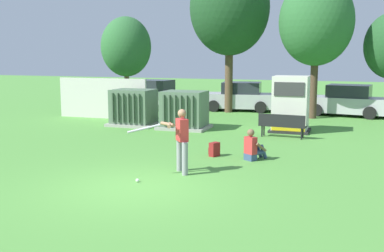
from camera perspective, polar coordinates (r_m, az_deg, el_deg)
name	(u,v)px	position (r m, az deg, el deg)	size (l,w,h in m)	color
ground_plane	(134,187)	(11.35, -7.09, -7.50)	(96.00, 96.00, 0.00)	#51933D
fence_panel	(102,98)	(23.57, -10.99, 3.36)	(4.80, 0.12, 2.00)	beige
transformer_west	(134,108)	(20.99, -7.21, 2.22)	(2.10, 1.70, 1.62)	#9E9B93
transformer_mid_west	(184,110)	(19.88, -0.97, 1.92)	(2.10, 1.70, 1.62)	#9E9B93
generator_enclosure	(291,104)	(19.49, 12.04, 2.62)	(1.60, 1.40, 2.30)	#262626
park_bench	(282,124)	(18.04, 11.02, 0.24)	(1.83, 0.57, 0.92)	black
batter	(180,138)	(12.38, -1.48, -1.43)	(1.40, 1.22, 1.74)	gray
sports_ball	(137,180)	(11.78, -6.73, -6.67)	(0.09, 0.09, 0.09)	white
seated_spectator	(253,148)	(14.17, 7.51, -2.66)	(0.68, 0.78, 0.96)	#384C75
backpack	(214,149)	(14.60, 2.75, -2.90)	(0.35, 0.38, 0.44)	maroon
tree_left	(126,47)	(25.75, -8.11, 9.61)	(2.72, 2.72, 5.20)	brown
tree_center_left	(230,8)	(25.69, 4.66, 14.26)	(4.29, 4.29, 8.20)	brown
tree_center_right	(316,22)	(23.83, 15.05, 12.26)	(3.61, 3.61, 6.89)	#4C3828
parked_car_leftmost	(153,94)	(28.76, -4.83, 3.96)	(4.36, 2.27, 1.62)	#B2B2B7
parked_car_left_of_center	(240,97)	(26.47, 5.88, 3.52)	(4.36, 2.27, 1.62)	#B2B2B7
parked_car_right_of_center	(346,101)	(25.37, 18.45, 2.89)	(4.39, 2.33, 1.62)	#B2B2B7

